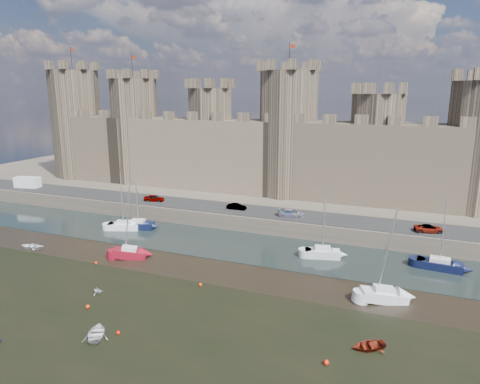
# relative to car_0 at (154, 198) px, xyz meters

# --- Properties ---
(ground) EXTENTS (160.00, 160.00, 0.00)m
(ground) POSITION_rel_car_0_xyz_m (18.44, -33.33, -3.12)
(ground) COLOR black
(ground) RESTS_ON ground
(seaweed_patch) EXTENTS (70.00, 34.00, 0.01)m
(seaweed_patch) POSITION_rel_car_0_xyz_m (18.44, -39.33, -3.12)
(seaweed_patch) COLOR black
(seaweed_patch) RESTS_ON ground
(water_channel) EXTENTS (160.00, 12.00, 0.08)m
(water_channel) POSITION_rel_car_0_xyz_m (18.44, -9.33, -3.08)
(water_channel) COLOR black
(water_channel) RESTS_ON ground
(quay) EXTENTS (160.00, 60.00, 2.50)m
(quay) POSITION_rel_car_0_xyz_m (18.44, 26.67, -1.87)
(quay) COLOR #4C443A
(quay) RESTS_ON ground
(road) EXTENTS (160.00, 7.00, 0.10)m
(road) POSITION_rel_car_0_xyz_m (18.44, 0.67, -0.57)
(road) COLOR black
(road) RESTS_ON quay
(castle) EXTENTS (108.50, 11.00, 29.00)m
(castle) POSITION_rel_car_0_xyz_m (17.80, 14.67, 8.55)
(castle) COLOR #42382B
(castle) RESTS_ON quay
(car_0) EXTENTS (3.88, 2.22, 1.24)m
(car_0) POSITION_rel_car_0_xyz_m (0.00, 0.00, 0.00)
(car_0) COLOR gray
(car_0) RESTS_ON quay
(car_1) EXTENTS (3.30, 1.19, 1.08)m
(car_1) POSITION_rel_car_0_xyz_m (15.86, 0.36, -0.08)
(car_1) COLOR gray
(car_1) RESTS_ON quay
(car_2) EXTENTS (4.42, 2.61, 1.20)m
(car_2) POSITION_rel_car_0_xyz_m (25.45, -0.23, -0.02)
(car_2) COLOR gray
(car_2) RESTS_ON quay
(car_3) EXTENTS (4.42, 2.81, 1.14)m
(car_3) POSITION_rel_car_0_xyz_m (45.58, -0.66, -0.05)
(car_3) COLOR gray
(car_3) RESTS_ON quay
(van) EXTENTS (5.41, 2.95, 2.24)m
(van) POSITION_rel_car_0_xyz_m (-30.55, 0.17, 0.50)
(van) COLOR white
(van) RESTS_ON quay
(sailboat_0) EXTENTS (5.32, 3.49, 9.28)m
(sailboat_0) POSITION_rel_car_0_xyz_m (0.08, -9.34, -2.38)
(sailboat_0) COLOR white
(sailboat_0) RESTS_ON ground
(sailboat_1) EXTENTS (5.26, 2.97, 9.94)m
(sailboat_1) POSITION_rel_car_0_xyz_m (2.07, -8.13, -2.33)
(sailboat_1) COLOR black
(sailboat_1) RESTS_ON ground
(sailboat_2) EXTENTS (4.93, 2.87, 10.01)m
(sailboat_2) POSITION_rel_car_0_xyz_m (32.31, -9.46, -2.32)
(sailboat_2) COLOR silver
(sailboat_2) RESTS_ON ground
(sailboat_3) EXTENTS (5.51, 2.57, 9.37)m
(sailboat_3) POSITION_rel_car_0_xyz_m (46.75, -7.90, -2.38)
(sailboat_3) COLOR black
(sailboat_3) RESTS_ON ground
(sailboat_4) EXTENTS (4.71, 3.33, 10.27)m
(sailboat_4) POSITION_rel_car_0_xyz_m (8.26, -19.02, -2.37)
(sailboat_4) COLOR maroon
(sailboat_4) RESTS_ON ground
(sailboat_5) EXTENTS (5.21, 3.55, 10.48)m
(sailboat_5) POSITION_rel_car_0_xyz_m (40.76, -19.27, -2.37)
(sailboat_5) COLOR silver
(sailboat_5) RESTS_ON ground
(dinghy_2) EXTENTS (3.58, 3.91, 0.66)m
(dinghy_2) POSITION_rel_car_0_xyz_m (16.81, -35.95, -2.79)
(dinghy_2) COLOR beige
(dinghy_2) RESTS_ON ground
(dinghy_3) EXTENTS (1.63, 1.49, 0.72)m
(dinghy_3) POSITION_rel_car_0_xyz_m (11.18, -29.07, -2.76)
(dinghy_3) COLOR silver
(dinghy_3) RESTS_ON ground
(dinghy_4) EXTENTS (3.60, 3.26, 0.61)m
(dinghy_4) POSITION_rel_car_0_xyz_m (40.10, -28.91, -2.82)
(dinghy_4) COLOR maroon
(dinghy_4) RESTS_ON ground
(dinghy_6) EXTENTS (3.64, 3.00, 0.66)m
(dinghy_6) POSITION_rel_car_0_xyz_m (-6.84, -21.33, -2.79)
(dinghy_6) COLOR silver
(dinghy_6) RESTS_ON ground
(buoy_1) EXTENTS (0.40, 0.40, 0.40)m
(buoy_1) POSITION_rel_car_0_xyz_m (5.43, -22.41, -2.92)
(buoy_1) COLOR red
(buoy_1) RESTS_ON ground
(buoy_2) EXTENTS (0.38, 0.38, 0.38)m
(buoy_2) POSITION_rel_car_0_xyz_m (18.45, -35.01, -2.93)
(buoy_2) COLOR red
(buoy_2) RESTS_ON ground
(buoy_3) EXTENTS (0.45, 0.45, 0.45)m
(buoy_3) POSITION_rel_car_0_xyz_m (20.98, -23.28, -2.89)
(buoy_3) COLOR red
(buoy_3) RESTS_ON ground
(buoy_4) EXTENTS (0.44, 0.44, 0.44)m
(buoy_4) POSITION_rel_car_0_xyz_m (12.48, -32.17, -2.90)
(buoy_4) COLOR red
(buoy_4) RESTS_ON ground
(buoy_5) EXTENTS (0.47, 0.47, 0.47)m
(buoy_5) POSITION_rel_car_0_xyz_m (37.11, -32.46, -2.89)
(buoy_5) COLOR red
(buoy_5) RESTS_ON ground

